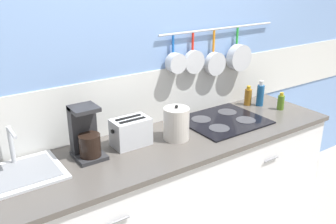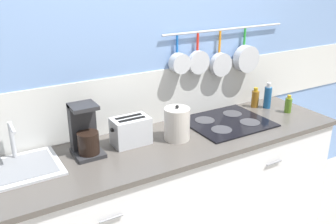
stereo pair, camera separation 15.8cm
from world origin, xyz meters
name	(u,v)px [view 1 (the left image)]	position (x,y,z in m)	size (l,w,h in m)	color
wall_back	(147,77)	(0.00, 0.37, 1.27)	(7.20, 0.16, 2.60)	#7293C6
cabinet_base	(175,199)	(0.00, 0.00, 0.44)	(2.47, 0.64, 0.89)	silver
countertop	(176,142)	(0.00, 0.00, 0.90)	(2.51, 0.66, 0.03)	#4C4742
sink_basin	(20,171)	(-0.99, 0.13, 0.94)	(0.45, 0.39, 0.25)	#B7BABF
coffee_maker	(86,136)	(-0.58, 0.13, 1.06)	(0.18, 0.21, 0.33)	#262628
toaster	(131,132)	(-0.28, 0.11, 1.01)	(0.26, 0.15, 0.19)	#B7BABF
kettle	(176,124)	(0.02, 0.02, 1.03)	(0.18, 0.18, 0.25)	beige
cooktop	(223,120)	(0.49, 0.06, 0.93)	(0.60, 0.51, 0.01)	black
bottle_olive_oil	(248,97)	(0.91, 0.22, 0.99)	(0.06, 0.06, 0.17)	#8C5919
bottle_sesame_oil	(260,95)	(0.98, 0.15, 1.02)	(0.06, 0.06, 0.22)	navy
bottle_hot_sauce	(281,102)	(1.05, -0.01, 0.98)	(0.05, 0.05, 0.14)	#4C721E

